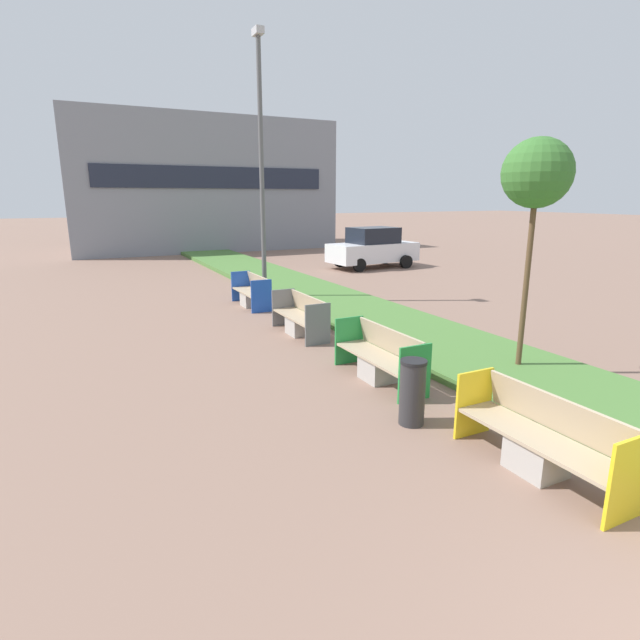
# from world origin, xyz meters

# --- Properties ---
(planter_grass_strip) EXTENTS (2.80, 120.00, 0.18)m
(planter_grass_strip) POSITION_xyz_m (3.20, 12.00, 0.09)
(planter_grass_strip) COLOR #4C7A38
(planter_grass_strip) RESTS_ON ground
(building_backdrop) EXTENTS (15.65, 7.79, 7.81)m
(building_backdrop) POSITION_xyz_m (4.00, 32.44, 3.90)
(building_backdrop) COLOR gray
(building_backdrop) RESTS_ON ground
(bench_yellow_frame) EXTENTS (0.65, 2.20, 0.94)m
(bench_yellow_frame) POSITION_xyz_m (0.94, 3.17, 0.37)
(bench_yellow_frame) COLOR #ADA8A0
(bench_yellow_frame) RESTS_ON ground
(bench_green_frame) EXTENTS (0.65, 2.17, 0.94)m
(bench_green_frame) POSITION_xyz_m (0.94, 6.65, 0.37)
(bench_green_frame) COLOR #ADA8A0
(bench_green_frame) RESTS_ON ground
(bench_grey_frame) EXTENTS (0.65, 2.03, 0.94)m
(bench_grey_frame) POSITION_xyz_m (0.94, 10.10, 0.37)
(bench_grey_frame) COLOR #ADA8A0
(bench_grey_frame) RESTS_ON ground
(bench_blue_frame) EXTENTS (0.65, 1.94, 0.94)m
(bench_blue_frame) POSITION_xyz_m (0.94, 13.68, 0.36)
(bench_blue_frame) COLOR #ADA8A0
(bench_blue_frame) RESTS_ON ground
(litter_bin) EXTENTS (0.39, 0.39, 0.97)m
(litter_bin) POSITION_xyz_m (0.36, 4.92, 0.49)
(litter_bin) COLOR #2D2D30
(litter_bin) RESTS_ON ground
(street_lamp_post) EXTENTS (0.24, 0.44, 7.86)m
(street_lamp_post) POSITION_xyz_m (1.55, 14.21, 4.31)
(street_lamp_post) COLOR #56595B
(street_lamp_post) RESTS_ON ground
(sapling_tree_near) EXTENTS (1.20, 1.20, 4.22)m
(sapling_tree_near) POSITION_xyz_m (3.45, 5.78, 3.59)
(sapling_tree_near) COLOR brown
(sapling_tree_near) RESTS_ON ground
(parked_car_distant) EXTENTS (4.33, 2.10, 1.86)m
(parked_car_distant) POSITION_xyz_m (8.77, 19.24, 0.91)
(parked_car_distant) COLOR silver
(parked_car_distant) RESTS_ON ground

